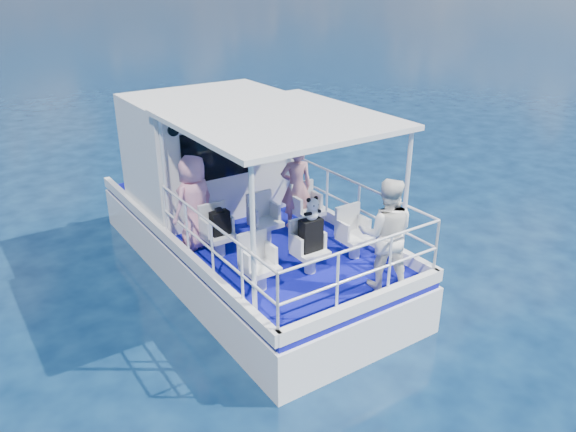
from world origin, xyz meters
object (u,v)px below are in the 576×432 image
object	(u,v)px
passenger_port_fwd	(194,202)
passenger_stbd_aft	(386,234)
backpack_center	(311,235)
panda	(312,209)

from	to	relation	value
passenger_port_fwd	passenger_stbd_aft	xyz separation A→B (m)	(1.75, -2.72, 0.04)
passenger_stbd_aft	backpack_center	world-z (taller)	passenger_stbd_aft
passenger_stbd_aft	backpack_center	size ratio (longest dim) A/B	3.27
passenger_port_fwd	backpack_center	bearing A→B (deg)	103.52
panda	backpack_center	bearing A→B (deg)	121.87
passenger_stbd_aft	panda	size ratio (longest dim) A/B	4.69
passenger_stbd_aft	backpack_center	bearing A→B (deg)	-14.37
passenger_port_fwd	backpack_center	size ratio (longest dim) A/B	3.11
passenger_port_fwd	backpack_center	distance (m)	2.11
backpack_center	panda	distance (m)	0.44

